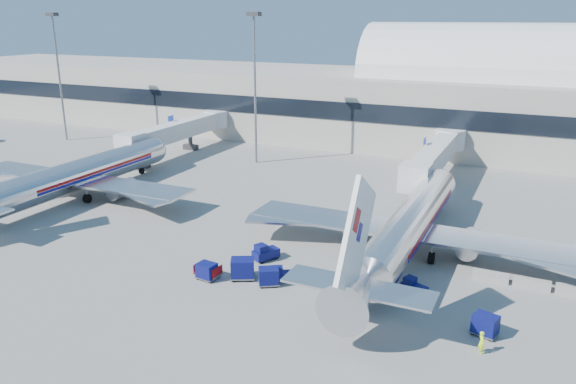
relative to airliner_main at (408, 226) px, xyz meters
The scene contains 21 objects.
ground 11.35m from the airliner_main, 155.75° to the right, with size 260.00×260.00×0.00m, color gray.
terminal 56.80m from the airliner_main, 114.64° to the left, with size 170.00×28.15×21.00m.
airliner_main is the anchor object (origin of this frame).
airliner_mid 42.00m from the airliner_main, behind, with size 32.00×37.26×12.07m.
jetbridge_near 26.43m from the airliner_main, 95.22° to the left, with size 4.40×27.50×6.25m.
jetbridge_mid 51.62m from the airliner_main, 149.36° to the left, with size 4.40×27.50×6.25m.
mast_far_west 75.44m from the airliner_main, 159.99° to the left, with size 2.00×1.20×22.60m.
mast_west 41.12m from the airliner_main, 139.64° to the left, with size 2.00×1.20×22.60m.
barrier_near 8.74m from the airliner_main, 17.39° to the right, with size 3.00×0.55×0.90m, color #9E9E96.
barrier_mid 11.84m from the airliner_main, 12.50° to the right, with size 3.00×0.55×0.90m, color #9E9E96.
barrier_far 15.02m from the airliner_main, ahead, with size 3.00×0.55×0.90m, color #9E9E96.
tug_lead 13.31m from the airliner_main, 130.01° to the right, with size 2.25×1.85×1.31m.
tug_right 8.37m from the airliner_main, 72.22° to the right, with size 2.36×1.78×1.38m.
tug_left 13.79m from the airliner_main, 150.12° to the right, with size 2.25×2.76×1.61m.
cart_train_a 14.66m from the airliner_main, 128.79° to the right, with size 2.21×2.07×1.55m.
cart_train_b 16.32m from the airliner_main, 136.36° to the right, with size 2.59×2.37×1.84m.
cart_train_c 19.32m from the airliner_main, 139.02° to the right, with size 1.84×1.49×1.49m.
cart_solo_near 12.04m from the airliner_main, 97.80° to the right, with size 1.79×1.40×1.53m.
cart_solo_far 14.68m from the airliner_main, 53.84° to the right, with size 2.07×1.78×1.56m.
cart_open_red 19.20m from the airliner_main, 140.16° to the right, with size 2.28×1.71×0.57m.
ramp_worker 16.77m from the airliner_main, 58.83° to the right, with size 0.61×0.40×1.66m, color #BAEC18.
Camera 1 is at (20.78, -45.44, 21.99)m, focal length 35.00 mm.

